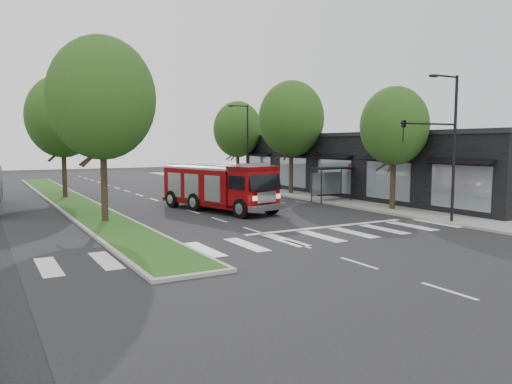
% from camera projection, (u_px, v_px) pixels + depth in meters
% --- Properties ---
extents(ground, '(140.00, 140.00, 0.00)m').
position_uv_depth(ground, '(253.00, 230.00, 25.21)').
color(ground, black).
rests_on(ground, ground).
extents(sidewalk_right, '(5.00, 80.00, 0.15)m').
position_uv_depth(sidewalk_right, '(329.00, 198.00, 39.98)').
color(sidewalk_right, gray).
rests_on(sidewalk_right, ground).
extents(median, '(3.00, 50.00, 0.15)m').
position_uv_depth(median, '(69.00, 200.00, 37.90)').
color(median, gray).
rests_on(median, ground).
extents(storefront_row, '(8.00, 30.00, 5.00)m').
position_uv_depth(storefront_row, '(372.00, 166.00, 41.94)').
color(storefront_row, black).
rests_on(storefront_row, ground).
extents(bus_shelter, '(3.20, 1.60, 2.61)m').
position_uv_depth(bus_shelter, '(331.00, 175.00, 37.55)').
color(bus_shelter, black).
rests_on(bus_shelter, ground).
extents(tree_right_near, '(4.40, 4.40, 8.05)m').
position_uv_depth(tree_right_near, '(394.00, 126.00, 32.03)').
color(tree_right_near, black).
rests_on(tree_right_near, ground).
extents(tree_right_mid, '(5.60, 5.60, 9.72)m').
position_uv_depth(tree_right_mid, '(291.00, 119.00, 42.35)').
color(tree_right_mid, black).
rests_on(tree_right_mid, ground).
extents(tree_right_far, '(5.00, 5.00, 8.73)m').
position_uv_depth(tree_right_far, '(238.00, 129.00, 51.08)').
color(tree_right_far, black).
rests_on(tree_right_far, ground).
extents(tree_median_near, '(5.80, 5.80, 10.16)m').
position_uv_depth(tree_median_near, '(102.00, 98.00, 26.84)').
color(tree_median_near, black).
rests_on(tree_median_near, ground).
extents(tree_median_far, '(5.60, 5.60, 9.72)m').
position_uv_depth(tree_median_far, '(62.00, 117.00, 39.01)').
color(tree_median_far, black).
rests_on(tree_median_far, ground).
extents(streetlight_right_near, '(4.08, 0.22, 8.00)m').
position_uv_depth(streetlight_right_near, '(443.00, 138.00, 26.42)').
color(streetlight_right_near, black).
rests_on(streetlight_right_near, ground).
extents(streetlight_right_far, '(2.11, 0.20, 8.00)m').
position_uv_depth(streetlight_right_far, '(246.00, 143.00, 47.18)').
color(streetlight_right_far, black).
rests_on(streetlight_right_far, ground).
extents(fire_engine, '(4.95, 9.64, 3.21)m').
position_uv_depth(fire_engine, '(219.00, 187.00, 32.49)').
color(fire_engine, '#520406').
rests_on(fire_engine, ground).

